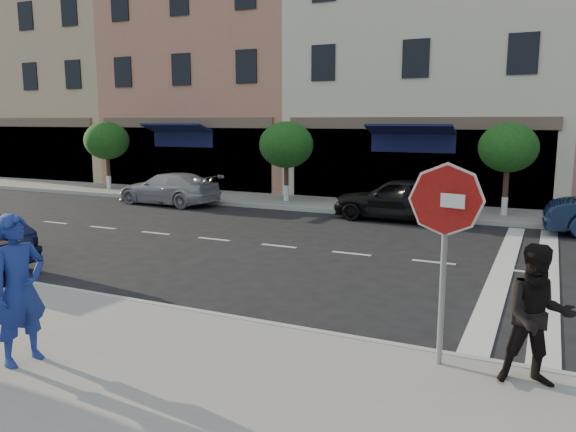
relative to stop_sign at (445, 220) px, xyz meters
The scene contains 14 objects.
ground 4.22m from the stop_sign, 149.09° to the left, with size 120.00×120.00×0.00m, color black.
sidewalk_near 4.16m from the stop_sign, 149.77° to the right, with size 60.00×4.50×0.15m, color gray.
sidewalk_far 13.43m from the stop_sign, 103.82° to the left, with size 60.00×3.00×0.15m, color gray.
building_west_far 31.73m from the stop_sign, 143.10° to the left, with size 12.00×9.00×12.00m, color tan.
building_west_mid 24.14m from the stop_sign, 126.87° to the left, with size 10.00×9.00×14.00m, color tan.
building_centre 19.56m from the stop_sign, 101.00° to the left, with size 11.00×9.00×11.00m, color beige.
street_tree_wa 21.36m from the stop_sign, 143.52° to the left, with size 2.00×2.00×3.05m.
street_tree_wb 15.11m from the stop_sign, 122.77° to the left, with size 2.10×2.10×3.06m.
street_tree_c 12.71m from the stop_sign, 90.79° to the left, with size 1.90×1.90×3.04m.
stop_sign is the anchor object (origin of this frame).
photographer 5.43m from the stop_sign, 155.70° to the right, with size 0.71×0.47×1.95m, color navy.
walker 1.52m from the stop_sign, ahead, with size 0.83×0.64×1.70m, color black.
car_far_left 16.44m from the stop_sign, 138.95° to the left, with size 1.74×4.27×1.24m, color #A8A8AD.
car_far_mid 11.56m from the stop_sign, 106.66° to the left, with size 1.70×4.24×1.44m, color black.
Camera 1 is at (4.31, -8.87, 3.24)m, focal length 35.00 mm.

